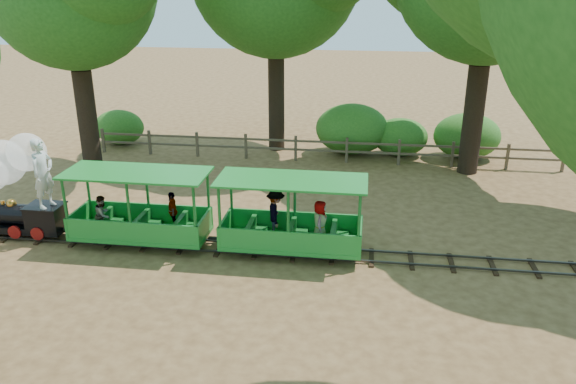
# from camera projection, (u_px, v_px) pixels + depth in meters

# --- Properties ---
(ground) EXTENTS (90.00, 90.00, 0.00)m
(ground) POSITION_uv_depth(u_px,v_px,m) (294.00, 254.00, 14.68)
(ground) COLOR #A47746
(ground) RESTS_ON ground
(track) EXTENTS (22.00, 1.00, 0.10)m
(track) POSITION_uv_depth(u_px,v_px,m) (294.00, 251.00, 14.65)
(track) COLOR #3F3D3A
(track) RESTS_ON ground
(locomotive) EXTENTS (2.60, 1.23, 2.99)m
(locomotive) POSITION_uv_depth(u_px,v_px,m) (14.00, 178.00, 15.13)
(locomotive) COLOR black
(locomotive) RESTS_ON ground
(carriage_front) EXTENTS (3.77, 1.54, 1.96)m
(carriage_front) POSITION_uv_depth(u_px,v_px,m) (139.00, 218.00, 14.95)
(carriage_front) COLOR #1E892E
(carriage_front) RESTS_ON track
(carriage_rear) EXTENTS (3.77, 1.54, 1.96)m
(carriage_rear) POSITION_uv_depth(u_px,v_px,m) (291.00, 224.00, 14.43)
(carriage_rear) COLOR #1E892E
(carriage_rear) RESTS_ON track
(fence) EXTENTS (18.10, 0.10, 1.00)m
(fence) POSITION_uv_depth(u_px,v_px,m) (321.00, 147.00, 21.88)
(fence) COLOR brown
(fence) RESTS_ON ground
(shrub_west) EXTENTS (2.15, 1.66, 1.49)m
(shrub_west) POSITION_uv_depth(u_px,v_px,m) (119.00, 127.00, 24.18)
(shrub_west) COLOR #2D6B1E
(shrub_west) RESTS_ON ground
(shrub_mid_w) EXTENTS (2.97, 2.28, 2.05)m
(shrub_mid_w) POSITION_uv_depth(u_px,v_px,m) (352.00, 129.00, 22.77)
(shrub_mid_w) COLOR #2D6B1E
(shrub_mid_w) RESTS_ON ground
(shrub_mid_e) EXTENTS (2.20, 1.69, 1.52)m
(shrub_mid_e) POSITION_uv_depth(u_px,v_px,m) (400.00, 137.00, 22.61)
(shrub_mid_e) COLOR #2D6B1E
(shrub_mid_e) RESTS_ON ground
(shrub_east) EXTENTS (2.61, 2.01, 1.81)m
(shrub_east) POSITION_uv_depth(u_px,v_px,m) (467.00, 136.00, 22.22)
(shrub_east) COLOR #2D6B1E
(shrub_east) RESTS_ON ground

